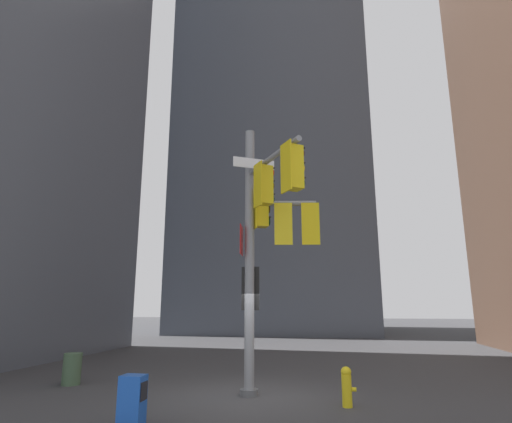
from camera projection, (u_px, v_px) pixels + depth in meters
ground at (249, 396)px, 10.38m from camera, size 120.00×120.00×0.00m
building_mid_block at (279, 171)px, 39.35m from camera, size 15.68×15.68×29.10m
signal_pole_assembly at (267, 231)px, 10.95m from camera, size 2.22×2.97×7.05m
fire_hydrant at (347, 386)px, 9.33m from camera, size 0.33×0.23×0.86m
newspaper_box at (132, 401)px, 7.78m from camera, size 0.45×0.36×0.93m
trash_bin at (72, 369)px, 11.88m from camera, size 0.51×0.51×0.86m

